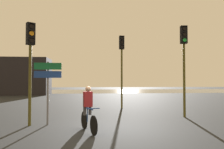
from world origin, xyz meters
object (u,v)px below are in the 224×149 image
(traffic_light_center, at_px, (122,58))
(cyclist, at_px, (88,109))
(distant_building, at_px, (9,76))
(traffic_light_near_left, at_px, (30,54))
(traffic_light_near_right, at_px, (184,54))
(direction_sign_post, at_px, (48,81))

(traffic_light_center, relative_size, cyclist, 2.97)
(distant_building, bearing_deg, traffic_light_near_left, -68.20)
(traffic_light_near_right, relative_size, traffic_light_center, 0.95)
(traffic_light_near_right, xyz_separation_m, traffic_light_center, (-2.63, 3.87, 0.16))
(traffic_light_center, xyz_separation_m, cyclist, (-2.13, -6.63, -2.52))
(distant_building, height_order, traffic_light_near_left, distant_building)
(traffic_light_center, bearing_deg, traffic_light_near_left, 43.95)
(traffic_light_near_left, xyz_separation_m, cyclist, (2.37, -1.31, -2.09))
(traffic_light_near_left, relative_size, traffic_light_center, 0.86)
(traffic_light_near_left, height_order, traffic_light_near_right, traffic_light_near_right)
(traffic_light_near_left, relative_size, direction_sign_post, 1.61)
(traffic_light_near_left, distance_m, traffic_light_near_right, 7.28)
(traffic_light_near_right, xyz_separation_m, cyclist, (-4.76, -2.76, -2.36))
(distant_building, xyz_separation_m, traffic_light_near_right, (15.64, -19.85, 0.73))
(distant_building, height_order, traffic_light_center, distant_building)
(traffic_light_near_left, bearing_deg, cyclist, 117.50)
(distant_building, bearing_deg, traffic_light_near_right, -51.76)
(traffic_light_center, distance_m, direction_sign_post, 6.67)
(traffic_light_near_right, distance_m, traffic_light_center, 4.68)
(traffic_light_near_right, bearing_deg, direction_sign_post, 16.53)
(traffic_light_near_left, xyz_separation_m, traffic_light_near_right, (7.12, 1.45, 0.27))
(cyclist, bearing_deg, traffic_light_near_right, -168.94)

